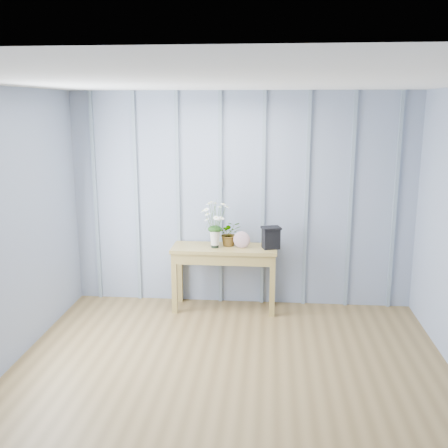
# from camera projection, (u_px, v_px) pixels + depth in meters

# --- Properties ---
(ground) EXTENTS (4.50, 4.50, 0.00)m
(ground) POSITION_uv_depth(u_px,v_px,m) (225.00, 402.00, 4.21)
(ground) COLOR brown
(ground) RESTS_ON ground
(room_shell) EXTENTS (4.00, 4.50, 2.50)m
(room_shell) POSITION_uv_depth(u_px,v_px,m) (234.00, 145.00, 4.66)
(room_shell) COLOR #8B96B0
(room_shell) RESTS_ON ground
(sideboard) EXTENTS (1.20, 0.45, 0.75)m
(sideboard) POSITION_uv_depth(u_px,v_px,m) (224.00, 256.00, 6.02)
(sideboard) COLOR olive
(sideboard) RESTS_ON ground
(daisy_vase) EXTENTS (0.39, 0.30, 0.56)m
(daisy_vase) POSITION_uv_depth(u_px,v_px,m) (215.00, 218.00, 5.89)
(daisy_vase) COLOR black
(daisy_vase) RESTS_ON sideboard
(spider_plant) EXTENTS (0.29, 0.26, 0.29)m
(spider_plant) POSITION_uv_depth(u_px,v_px,m) (230.00, 233.00, 6.02)
(spider_plant) COLOR #133A0F
(spider_plant) RESTS_ON sideboard
(felt_disc_vessel) EXTENTS (0.20, 0.08, 0.19)m
(felt_disc_vessel) POSITION_uv_depth(u_px,v_px,m) (242.00, 240.00, 5.92)
(felt_disc_vessel) COLOR #7F445D
(felt_disc_vessel) RESTS_ON sideboard
(carved_box) EXTENTS (0.24, 0.21, 0.25)m
(carved_box) POSITION_uv_depth(u_px,v_px,m) (271.00, 237.00, 5.90)
(carved_box) COLOR black
(carved_box) RESTS_ON sideboard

